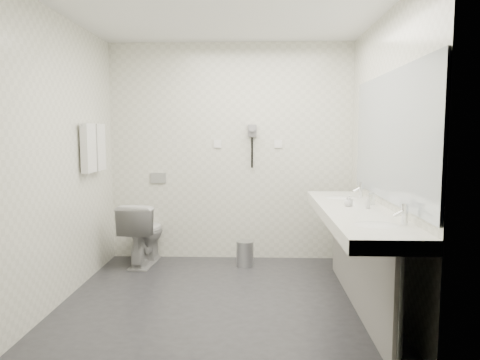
{
  "coord_description": "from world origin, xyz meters",
  "views": [
    {
      "loc": [
        0.3,
        -3.95,
        1.49
      ],
      "look_at": [
        0.15,
        0.15,
        1.05
      ],
      "focal_mm": 33.89,
      "sensor_mm": 36.0,
      "label": 1
    }
  ],
  "objects": [
    {
      "name": "floor",
      "position": [
        0.0,
        0.0,
        0.0
      ],
      "size": [
        2.8,
        2.8,
        0.0
      ],
      "primitive_type": "plane",
      "color": "#27272C",
      "rests_on": "ground"
    },
    {
      "name": "ceiling",
      "position": [
        0.0,
        0.0,
        2.5
      ],
      "size": [
        2.8,
        2.8,
        0.0
      ],
      "primitive_type": "plane",
      "rotation": [
        3.14,
        0.0,
        0.0
      ],
      "color": "white",
      "rests_on": "wall_back"
    },
    {
      "name": "wall_back",
      "position": [
        0.0,
        1.3,
        1.25
      ],
      "size": [
        2.8,
        0.0,
        2.8
      ],
      "primitive_type": "plane",
      "rotation": [
        1.57,
        0.0,
        0.0
      ],
      "color": "silver",
      "rests_on": "floor"
    },
    {
      "name": "wall_front",
      "position": [
        0.0,
        -1.3,
        1.25
      ],
      "size": [
        2.8,
        0.0,
        2.8
      ],
      "primitive_type": "plane",
      "rotation": [
        -1.57,
        0.0,
        0.0
      ],
      "color": "silver",
      "rests_on": "floor"
    },
    {
      "name": "wall_left",
      "position": [
        -1.4,
        0.0,
        1.25
      ],
      "size": [
        0.0,
        2.6,
        2.6
      ],
      "primitive_type": "plane",
      "rotation": [
        1.57,
        0.0,
        1.57
      ],
      "color": "silver",
      "rests_on": "floor"
    },
    {
      "name": "wall_right",
      "position": [
        1.4,
        0.0,
        1.25
      ],
      "size": [
        0.0,
        2.6,
        2.6
      ],
      "primitive_type": "plane",
      "rotation": [
        1.57,
        0.0,
        -1.57
      ],
      "color": "silver",
      "rests_on": "floor"
    },
    {
      "name": "vanity_counter",
      "position": [
        1.12,
        -0.2,
        0.8
      ],
      "size": [
        0.55,
        2.2,
        0.1
      ],
      "primitive_type": "cube",
      "color": "white",
      "rests_on": "floor"
    },
    {
      "name": "vanity_panel",
      "position": [
        1.15,
        -0.2,
        0.38
      ],
      "size": [
        0.03,
        2.15,
        0.75
      ],
      "primitive_type": "cube",
      "color": "gray",
      "rests_on": "floor"
    },
    {
      "name": "vanity_post_near",
      "position": [
        1.18,
        -1.24,
        0.38
      ],
      "size": [
        0.06,
        0.06,
        0.75
      ],
      "primitive_type": "cylinder",
      "color": "silver",
      "rests_on": "floor"
    },
    {
      "name": "vanity_post_far",
      "position": [
        1.18,
        0.84,
        0.38
      ],
      "size": [
        0.06,
        0.06,
        0.75
      ],
      "primitive_type": "cylinder",
      "color": "silver",
      "rests_on": "floor"
    },
    {
      "name": "mirror",
      "position": [
        1.39,
        -0.2,
        1.45
      ],
      "size": [
        0.02,
        2.2,
        1.05
      ],
      "primitive_type": "cube",
      "color": "#B2BCC6",
      "rests_on": "wall_right"
    },
    {
      "name": "basin_near",
      "position": [
        1.12,
        -0.85,
        0.83
      ],
      "size": [
        0.4,
        0.31,
        0.05
      ],
      "primitive_type": "ellipsoid",
      "color": "white",
      "rests_on": "vanity_counter"
    },
    {
      "name": "basin_far",
      "position": [
        1.12,
        0.45,
        0.83
      ],
      "size": [
        0.4,
        0.31,
        0.05
      ],
      "primitive_type": "ellipsoid",
      "color": "white",
      "rests_on": "vanity_counter"
    },
    {
      "name": "faucet_near",
      "position": [
        1.32,
        -0.85,
        0.92
      ],
      "size": [
        0.04,
        0.04,
        0.15
      ],
      "primitive_type": "cylinder",
      "color": "silver",
      "rests_on": "vanity_counter"
    },
    {
      "name": "faucet_far",
      "position": [
        1.32,
        0.45,
        0.92
      ],
      "size": [
        0.04,
        0.04,
        0.15
      ],
      "primitive_type": "cylinder",
      "color": "silver",
      "rests_on": "vanity_counter"
    },
    {
      "name": "soap_bottle_a",
      "position": [
        1.11,
        -0.05,
        0.9
      ],
      "size": [
        0.05,
        0.05,
        0.09
      ],
      "primitive_type": "imported",
      "rotation": [
        0.0,
        0.0,
        0.28
      ],
      "color": "silver",
      "rests_on": "vanity_counter"
    },
    {
      "name": "soap_bottle_b",
      "position": [
        1.08,
        -0.07,
        0.89
      ],
      "size": [
        0.09,
        0.09,
        0.08
      ],
      "primitive_type": "imported",
      "rotation": [
        0.0,
        0.0,
        -0.62
      ],
      "color": "silver",
      "rests_on": "vanity_counter"
    },
    {
      "name": "soap_bottle_c",
      "position": [
        1.23,
        -0.18,
        0.9
      ],
      "size": [
        0.04,
        0.04,
        0.1
      ],
      "primitive_type": "imported",
      "rotation": [
        0.0,
        0.0,
        -0.04
      ],
      "color": "silver",
      "rests_on": "vanity_counter"
    },
    {
      "name": "glass_left",
      "position": [
        1.32,
        0.03,
        0.9
      ],
      "size": [
        0.06,
        0.06,
        0.1
      ],
      "primitive_type": "cylinder",
      "rotation": [
        0.0,
        0.0,
        0.13
      ],
      "color": "silver",
      "rests_on": "vanity_counter"
    },
    {
      "name": "toilet",
      "position": [
        -0.97,
        1.0,
        0.35
      ],
      "size": [
        0.45,
        0.73,
        0.71
      ],
      "primitive_type": "imported",
      "rotation": [
        0.0,
        0.0,
        3.06
      ],
      "color": "white",
      "rests_on": "floor"
    },
    {
      "name": "flush_plate",
      "position": [
        -0.85,
        1.29,
        0.95
      ],
      "size": [
        0.18,
        0.02,
        0.12
      ],
      "primitive_type": "cube",
      "color": "#B2B5BA",
      "rests_on": "wall_back"
    },
    {
      "name": "pedal_bin",
      "position": [
        0.18,
        0.95,
        0.13
      ],
      "size": [
        0.24,
        0.24,
        0.27
      ],
      "primitive_type": "cylinder",
      "rotation": [
        0.0,
        0.0,
        0.29
      ],
      "color": "#B2B5BA",
      "rests_on": "floor"
    },
    {
      "name": "bin_lid",
      "position": [
        0.18,
        0.95,
        0.27
      ],
      "size": [
        0.19,
        0.19,
        0.02
      ],
      "primitive_type": "cylinder",
      "color": "#B2B5BA",
      "rests_on": "pedal_bin"
    },
    {
      "name": "towel_rail",
      "position": [
        -1.35,
        0.55,
        1.55
      ],
      "size": [
        0.02,
        0.62,
        0.02
      ],
      "primitive_type": "cylinder",
      "rotation": [
        1.57,
        0.0,
        0.0
      ],
      "color": "silver",
      "rests_on": "wall_left"
    },
    {
      "name": "towel_near",
      "position": [
        -1.34,
        0.41,
        1.33
      ],
      "size": [
        0.07,
        0.24,
        0.48
      ],
      "primitive_type": "cube",
      "color": "white",
      "rests_on": "towel_rail"
    },
    {
      "name": "towel_far",
      "position": [
        -1.34,
        0.69,
        1.33
      ],
      "size": [
        0.07,
        0.24,
        0.48
      ],
      "primitive_type": "cube",
      "color": "white",
      "rests_on": "towel_rail"
    },
    {
      "name": "dryer_cradle",
      "position": [
        0.25,
        1.27,
        1.5
      ],
      "size": [
        0.1,
        0.04,
        0.14
      ],
      "primitive_type": "cube",
      "color": "gray",
      "rests_on": "wall_back"
    },
    {
      "name": "dryer_barrel",
      "position": [
        0.25,
        1.2,
        1.53
      ],
      "size": [
        0.08,
        0.14,
        0.08
      ],
      "primitive_type": "cylinder",
      "rotation": [
        1.57,
        0.0,
        0.0
      ],
      "color": "gray",
      "rests_on": "dryer_cradle"
    },
    {
      "name": "dryer_cord",
      "position": [
        0.25,
        1.26,
        1.25
      ],
      "size": [
        0.02,
        0.02,
        0.35
      ],
      "primitive_type": "cylinder",
      "color": "black",
      "rests_on": "dryer_cradle"
    },
    {
      "name": "switch_plate_a",
      "position": [
        -0.15,
        1.29,
        1.35
      ],
      "size": [
        0.09,
        0.02,
        0.09
      ],
      "primitive_type": "cube",
      "color": "white",
      "rests_on": "wall_back"
    },
    {
      "name": "switch_plate_b",
      "position": [
        0.55,
        1.29,
        1.35
      ],
      "size": [
        0.09,
        0.02,
        0.09
      ],
      "primitive_type": "cube",
      "color": "white",
      "rests_on": "wall_back"
    }
  ]
}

